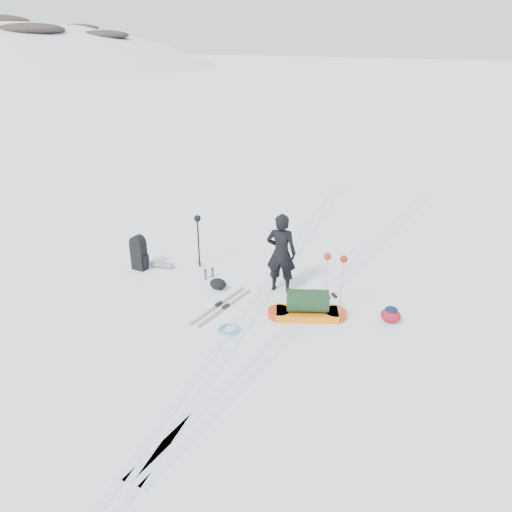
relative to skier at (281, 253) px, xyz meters
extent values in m
plane|color=white|center=(-0.26, -0.55, -0.87)|extent=(200.00, 200.00, 0.00)
ellipsoid|color=white|center=(-70.26, 54.45, -40.87)|extent=(143.00, 121.00, 93.50)
ellipsoid|color=black|center=(-56.26, 48.45, 4.34)|extent=(10.40, 8.00, 1.76)
ellipsoid|color=black|center=(-61.26, 63.45, 4.58)|extent=(7.80, 6.00, 1.32)
ellipsoid|color=black|center=(-50.26, 56.45, 3.58)|extent=(8.32, 6.40, 1.41)
cube|color=silver|center=(-0.38, -0.55, -0.87)|extent=(1.40, 17.97, 0.01)
cube|color=silver|center=(-0.14, -0.55, -0.87)|extent=(1.40, 17.97, 0.01)
cube|color=silver|center=(1.02, 1.45, -0.87)|extent=(2.09, 13.88, 0.01)
cube|color=silver|center=(1.26, 1.45, -0.87)|extent=(2.09, 13.88, 0.01)
imported|color=black|center=(0.00, 0.00, 0.00)|extent=(0.69, 0.50, 1.75)
cube|color=orange|center=(0.88, -0.83, -0.80)|extent=(1.30, 0.90, 0.15)
cylinder|color=#D9410C|center=(1.39, -0.63, -0.80)|extent=(0.57, 0.57, 0.15)
cylinder|color=red|center=(0.37, -1.03, -0.80)|extent=(0.57, 0.57, 0.15)
cylinder|color=black|center=(0.88, -0.83, -0.50)|extent=(0.90, 0.70, 0.44)
cube|color=black|center=(-3.41, -0.33, -0.54)|extent=(0.35, 0.26, 0.66)
cylinder|color=black|center=(-3.41, -0.33, -0.19)|extent=(0.34, 0.25, 0.32)
cube|color=black|center=(-3.23, -0.33, -0.64)|extent=(0.09, 0.18, 0.28)
cylinder|color=slate|center=(-2.96, -0.08, -0.80)|extent=(0.54, 0.24, 0.14)
cylinder|color=black|center=(-2.21, 0.35, -0.27)|extent=(0.02, 0.02, 1.20)
cylinder|color=black|center=(-2.15, 0.30, -0.27)|extent=(0.02, 0.02, 1.20)
torus|color=black|center=(-2.21, 0.35, -0.78)|extent=(0.10, 0.10, 0.01)
torus|color=black|center=(-2.15, 0.30, -0.78)|extent=(0.10, 0.10, 0.01)
sphere|color=black|center=(-2.17, 0.32, 0.35)|extent=(0.16, 0.16, 0.16)
cylinder|color=silver|center=(1.19, -0.74, -0.22)|extent=(0.03, 0.03, 1.30)
cylinder|color=#AFB0B6|center=(1.49, -0.73, -0.22)|extent=(0.03, 0.03, 1.30)
torus|color=silver|center=(1.19, -0.74, -0.77)|extent=(0.11, 0.11, 0.01)
torus|color=#B6BABE|center=(1.49, -0.73, -0.77)|extent=(0.11, 0.11, 0.01)
sphere|color=maroon|center=(1.19, -0.74, 0.45)|extent=(0.14, 0.14, 0.14)
sphere|color=maroon|center=(1.49, -0.73, 0.45)|extent=(0.14, 0.14, 0.14)
cube|color=#93979C|center=(-0.74, -1.15, -0.87)|extent=(0.38, 1.74, 0.02)
cube|color=gray|center=(-0.91, -1.12, -0.87)|extent=(0.38, 1.74, 0.02)
cube|color=black|center=(-0.74, -1.15, -0.83)|extent=(0.10, 0.18, 0.05)
cube|color=black|center=(-0.91, -1.12, -0.83)|extent=(0.10, 0.18, 0.05)
cube|color=white|center=(1.03, 0.06, -0.87)|extent=(1.19, 1.22, 0.01)
cube|color=white|center=(1.15, 0.17, -0.87)|extent=(1.19, 1.22, 0.01)
cube|color=black|center=(1.03, 0.06, -0.84)|extent=(0.16, 0.16, 0.05)
cube|color=black|center=(1.15, 0.17, -0.84)|extent=(0.16, 0.16, 0.05)
torus|color=#5ABADC|center=(-0.30, -1.88, -0.85)|extent=(0.57, 0.57, 0.04)
torus|color=#51A3C5|center=(-0.30, -1.84, -0.84)|extent=(0.45, 0.45, 0.04)
ellipsoid|color=maroon|center=(2.40, -0.35, -0.73)|extent=(0.43, 0.36, 0.28)
ellipsoid|color=black|center=(2.40, -0.35, -0.61)|extent=(0.28, 0.24, 0.14)
cylinder|color=#575A5F|center=(-1.73, -0.20, -0.76)|extent=(0.08, 0.08, 0.22)
cylinder|color=#55585D|center=(-1.64, -0.03, -0.77)|extent=(0.08, 0.08, 0.20)
cylinder|color=black|center=(-1.73, -0.20, -0.64)|extent=(0.07, 0.07, 0.03)
cylinder|color=black|center=(-1.64, -0.03, -0.66)|extent=(0.07, 0.07, 0.03)
ellipsoid|color=black|center=(-1.26, -0.49, -0.75)|extent=(0.44, 0.37, 0.24)
camera|label=1|loc=(3.33, -8.92, 4.25)|focal=35.00mm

